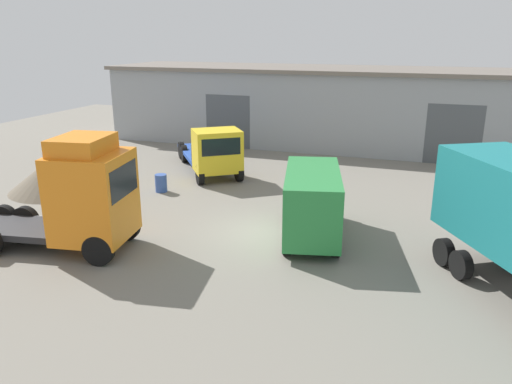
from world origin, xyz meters
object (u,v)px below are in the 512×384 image
object	(u,v)px
delivery_van_green	(312,201)
gravel_pile	(56,172)
tractor_unit_orange	(81,198)
flatbed_truck_yellow	(213,152)
oil_drum	(161,183)

from	to	relation	value
delivery_van_green	gravel_pile	world-z (taller)	delivery_van_green
tractor_unit_orange	flatbed_truck_yellow	size ratio (longest dim) A/B	0.91
tractor_unit_orange	oil_drum	distance (m)	7.33
delivery_van_green	gravel_pile	distance (m)	13.56
delivery_van_green	flatbed_truck_yellow	distance (m)	9.82
flatbed_truck_yellow	tractor_unit_orange	bearing A→B (deg)	-38.01
tractor_unit_orange	gravel_pile	xyz separation A→B (m)	(-6.03, 5.69, -1.08)
flatbed_truck_yellow	oil_drum	distance (m)	3.92
flatbed_truck_yellow	gravel_pile	bearing A→B (deg)	-87.91
tractor_unit_orange	flatbed_truck_yellow	xyz separation A→B (m)	(0.28, 10.73, -0.65)
tractor_unit_orange	oil_drum	xyz separation A→B (m)	(-0.95, 7.11, -1.54)
oil_drum	tractor_unit_orange	bearing A→B (deg)	-82.39
tractor_unit_orange	gravel_pile	distance (m)	8.36
delivery_van_green	oil_drum	xyz separation A→B (m)	(-8.35, 3.14, -0.97)
gravel_pile	oil_drum	world-z (taller)	gravel_pile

